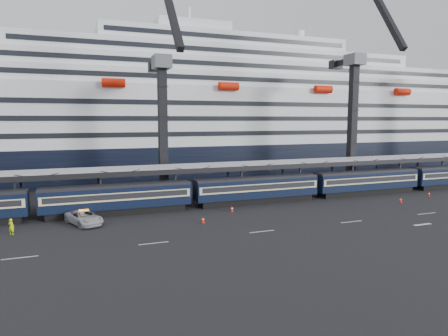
{
  "coord_description": "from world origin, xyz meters",
  "views": [
    {
      "loc": [
        -33.0,
        -42.63,
        12.28
      ],
      "look_at": [
        -13.22,
        10.0,
        5.44
      ],
      "focal_mm": 32.0,
      "sensor_mm": 36.0,
      "label": 1
    }
  ],
  "objects": [
    {
      "name": "traffic_cone_f",
      "position": [
        20.41,
        5.15,
        0.38
      ],
      "size": [
        0.38,
        0.38,
        0.77
      ],
      "color": "red",
      "rests_on": "ground"
    },
    {
      "name": "lane_markings",
      "position": [
        8.15,
        -5.23,
        0.01
      ],
      "size": [
        111.0,
        4.27,
        0.02
      ],
      "color": "beige",
      "rests_on": "ground"
    },
    {
      "name": "crane_dark_near",
      "position": [
        -20.0,
        18.59,
        11.93
      ],
      "size": [
        4.5,
        17.75,
        35.08
      ],
      "color": "#505258",
      "rests_on": "ground"
    },
    {
      "name": "worker",
      "position": [
        -39.71,
        4.4,
        0.88
      ],
      "size": [
        0.77,
        0.69,
        1.76
      ],
      "primitive_type": "imported",
      "rotation": [
        0.0,
        0.0,
        2.61
      ],
      "color": "#D6FA0D",
      "rests_on": "ground"
    },
    {
      "name": "crane_dark_mid",
      "position": [
        15.0,
        17.59,
        13.36
      ],
      "size": [
        4.5,
        18.24,
        39.64
      ],
      "color": "#505258",
      "rests_on": "ground"
    },
    {
      "name": "cruise_ship",
      "position": [
        -1.08,
        45.99,
        12.34
      ],
      "size": [
        214.09,
        28.84,
        34.0
      ],
      "color": "black",
      "rests_on": "ground"
    },
    {
      "name": "ground",
      "position": [
        0.0,
        0.0,
        0.0
      ],
      "size": [
        260.0,
        260.0,
        0.0
      ],
      "primitive_type": "plane",
      "color": "black",
      "rests_on": "ground"
    },
    {
      "name": "canopy",
      "position": [
        0.0,
        14.0,
        5.25
      ],
      "size": [
        130.0,
        6.25,
        5.53
      ],
      "color": "#9E9FA6",
      "rests_on": "ground"
    },
    {
      "name": "pickup_truck",
      "position": [
        -32.29,
        6.14,
        0.81
      ],
      "size": [
        4.76,
        6.43,
        1.62
      ],
      "primitive_type": "imported",
      "rotation": [
        0.0,
        0.0,
        0.4
      ],
      "color": "#ABADB2",
      "rests_on": "ground"
    },
    {
      "name": "train",
      "position": [
        -4.65,
        10.0,
        2.2
      ],
      "size": [
        133.05,
        3.0,
        4.05
      ],
      "color": "black",
      "rests_on": "ground"
    },
    {
      "name": "traffic_cone_e",
      "position": [
        12.25,
        2.79,
        0.4
      ],
      "size": [
        0.41,
        0.41,
        0.82
      ],
      "color": "red",
      "rests_on": "ground"
    },
    {
      "name": "traffic_cone_d",
      "position": [
        -13.58,
        6.01,
        0.43
      ],
      "size": [
        0.43,
        0.43,
        0.86
      ],
      "color": "red",
      "rests_on": "ground"
    },
    {
      "name": "traffic_cone_c",
      "position": [
        -18.97,
        1.84,
        0.41
      ],
      "size": [
        0.41,
        0.41,
        0.83
      ],
      "color": "red",
      "rests_on": "ground"
    },
    {
      "name": "traffic_cone_b",
      "position": [
        -30.91,
        5.72,
        0.42
      ],
      "size": [
        0.42,
        0.42,
        0.84
      ],
      "color": "red",
      "rests_on": "ground"
    }
  ]
}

